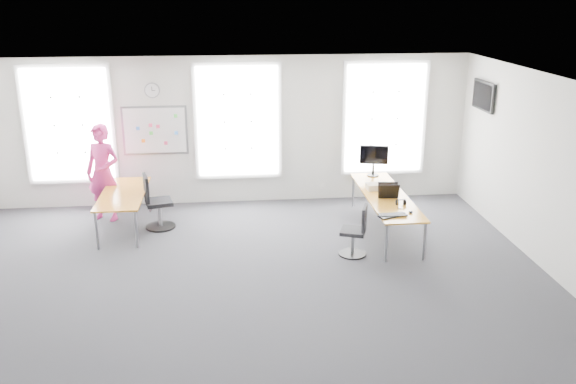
{
  "coord_description": "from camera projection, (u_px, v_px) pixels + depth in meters",
  "views": [
    {
      "loc": [
        0.1,
        -8.1,
        4.22
      ],
      "look_at": [
        1.03,
        1.2,
        1.1
      ],
      "focal_mm": 38.0,
      "sensor_mm": 36.0,
      "label": 1
    }
  ],
  "objects": [
    {
      "name": "mouse",
      "position": [
        411.0,
        212.0,
        10.12
      ],
      "size": [
        0.09,
        0.12,
        0.04
      ],
      "primitive_type": "ellipsoid",
      "rotation": [
        0.0,
        0.0,
        -0.19
      ],
      "color": "black",
      "rests_on": "desk_right"
    },
    {
      "name": "chair_left",
      "position": [
        156.0,
        205.0,
        11.2
      ],
      "size": [
        0.57,
        0.56,
        1.03
      ],
      "rotation": [
        0.0,
        0.0,
        1.81
      ],
      "color": "black",
      "rests_on": "ground"
    },
    {
      "name": "keyboard",
      "position": [
        393.0,
        216.0,
        9.98
      ],
      "size": [
        0.51,
        0.32,
        0.02
      ],
      "primitive_type": "cube",
      "rotation": [
        0.0,
        0.0,
        0.32
      ],
      "color": "black",
      "rests_on": "desk_right"
    },
    {
      "name": "chair_right",
      "position": [
        356.0,
        234.0,
        10.06
      ],
      "size": [
        0.5,
        0.5,
        0.87
      ],
      "rotation": [
        0.0,
        0.0,
        -1.91
      ],
      "color": "black",
      "rests_on": "ground"
    },
    {
      "name": "desk_left",
      "position": [
        123.0,
        196.0,
        11.08
      ],
      "size": [
        0.78,
        1.94,
        0.71
      ],
      "color": "#CB8736",
      "rests_on": "ground"
    },
    {
      "name": "ceiling",
      "position": [
        219.0,
        87.0,
        8.02
      ],
      "size": [
        10.0,
        10.0,
        0.0
      ],
      "primitive_type": "plane",
      "rotation": [
        3.14,
        0.0,
        0.0
      ],
      "color": "white",
      "rests_on": "ground"
    },
    {
      "name": "wall_front",
      "position": [
        222.0,
        358.0,
        4.72
      ],
      "size": [
        10.0,
        0.0,
        10.0
      ],
      "primitive_type": "plane",
      "rotation": [
        -1.57,
        0.0,
        0.0
      ],
      "color": "silver",
      "rests_on": "ground"
    },
    {
      "name": "floor",
      "position": [
        226.0,
        291.0,
        8.97
      ],
      "size": [
        10.0,
        10.0,
        0.0
      ],
      "primitive_type": "plane",
      "color": "#26262A",
      "rests_on": "ground"
    },
    {
      "name": "window_right",
      "position": [
        384.0,
        118.0,
        12.49
      ],
      "size": [
        1.6,
        0.06,
        2.2
      ],
      "primitive_type": "cube",
      "color": "silver",
      "rests_on": "wall_back"
    },
    {
      "name": "person",
      "position": [
        103.0,
        173.0,
        11.48
      ],
      "size": [
        0.79,
        0.66,
        1.86
      ],
      "primitive_type": "imported",
      "rotation": [
        0.0,
        0.0,
        -0.36
      ],
      "color": "#C62B76",
      "rests_on": "ground"
    },
    {
      "name": "lens_cap",
      "position": [
        400.0,
        208.0,
        10.35
      ],
      "size": [
        0.08,
        0.08,
        0.01
      ],
      "primitive_type": "cylinder",
      "rotation": [
        0.0,
        0.0,
        0.27
      ],
      "color": "black",
      "rests_on": "desk_right"
    },
    {
      "name": "wall_clock",
      "position": [
        152.0,
        90.0,
        11.85
      ],
      "size": [
        0.3,
        0.04,
        0.3
      ],
      "primitive_type": "cylinder",
      "rotation": [
        1.57,
        0.0,
        0.0
      ],
      "color": "gray",
      "rests_on": "wall_back"
    },
    {
      "name": "monitor",
      "position": [
        374.0,
        158.0,
        12.02
      ],
      "size": [
        0.55,
        0.23,
        0.62
      ],
      "rotation": [
        0.0,
        0.0,
        -0.22
      ],
      "color": "black",
      "rests_on": "desk_right"
    },
    {
      "name": "window_left",
      "position": [
        69.0,
        125.0,
        11.9
      ],
      "size": [
        1.6,
        0.06,
        2.2
      ],
      "primitive_type": "cube",
      "color": "silver",
      "rests_on": "wall_back"
    },
    {
      "name": "desk_right",
      "position": [
        386.0,
        197.0,
        11.03
      ],
      "size": [
        0.75,
        2.81,
        0.68
      ],
      "color": "#CB8736",
      "rests_on": "ground"
    },
    {
      "name": "whiteboard",
      "position": [
        155.0,
        131.0,
        12.1
      ],
      "size": [
        1.2,
        0.03,
        0.9
      ],
      "primitive_type": "cube",
      "color": "white",
      "rests_on": "wall_back"
    },
    {
      "name": "paper_stack",
      "position": [
        375.0,
        187.0,
        11.31
      ],
      "size": [
        0.33,
        0.25,
        0.11
      ],
      "primitive_type": "cube",
      "rotation": [
        0.0,
        0.0,
        0.05
      ],
      "color": "beige",
      "rests_on": "desk_right"
    },
    {
      "name": "wall_right",
      "position": [
        564.0,
        183.0,
        8.97
      ],
      "size": [
        0.0,
        10.0,
        10.0
      ],
      "primitive_type": "plane",
      "rotation": [
        1.57,
        0.0,
        -1.57
      ],
      "color": "silver",
      "rests_on": "ground"
    },
    {
      "name": "tv",
      "position": [
        484.0,
        96.0,
        11.55
      ],
      "size": [
        0.06,
        0.9,
        0.55
      ],
      "primitive_type": "cube",
      "color": "black",
      "rests_on": "wall_right"
    },
    {
      "name": "laptop_sleeve",
      "position": [
        389.0,
        191.0,
        10.79
      ],
      "size": [
        0.36,
        0.21,
        0.29
      ],
      "rotation": [
        0.0,
        0.0,
        -0.08
      ],
      "color": "black",
      "rests_on": "desk_right"
    },
    {
      "name": "wall_back",
      "position": [
        223.0,
        131.0,
        12.27
      ],
      "size": [
        10.0,
        0.0,
        10.0
      ],
      "primitive_type": "plane",
      "rotation": [
        1.57,
        0.0,
        0.0
      ],
      "color": "silver",
      "rests_on": "ground"
    },
    {
      "name": "window_mid",
      "position": [
        238.0,
        121.0,
        12.21
      ],
      "size": [
        1.6,
        0.06,
        2.2
      ],
      "primitive_type": "cube",
      "color": "silver",
      "rests_on": "wall_back"
    },
    {
      "name": "headphones",
      "position": [
        400.0,
        202.0,
        10.5
      ],
      "size": [
        0.17,
        0.09,
        0.1
      ],
      "rotation": [
        0.0,
        0.0,
        0.23
      ],
      "color": "black",
      "rests_on": "desk_right"
    }
  ]
}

